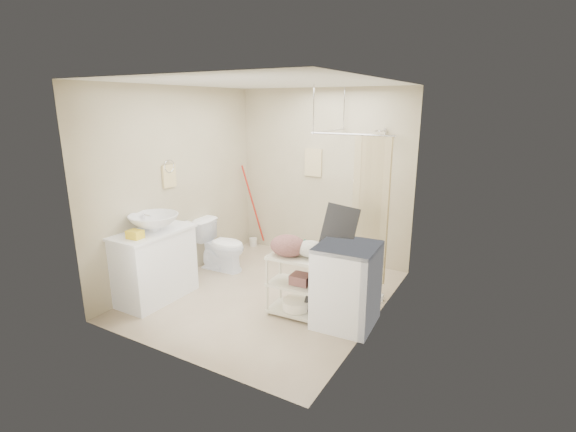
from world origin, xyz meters
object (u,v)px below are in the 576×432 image
object	(u,v)px
washing_machine	(346,285)
laundry_rack	(296,280)
toilet	(221,245)
vanity	(155,265)

from	to	relation	value
washing_machine	laundry_rack	distance (m)	0.57
laundry_rack	toilet	bearing A→B (deg)	154.46
toilet	laundry_rack	xyz separation A→B (m)	(1.62, -0.68, 0.06)
washing_machine	laundry_rack	xyz separation A→B (m)	(-0.56, -0.11, -0.03)
toilet	washing_machine	world-z (taller)	washing_machine
toilet	washing_machine	size ratio (longest dim) A/B	0.81
vanity	toilet	world-z (taller)	vanity
vanity	washing_machine	size ratio (longest dim) A/B	1.10
toilet	vanity	bearing A→B (deg)	171.54
toilet	washing_machine	bearing A→B (deg)	-107.22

